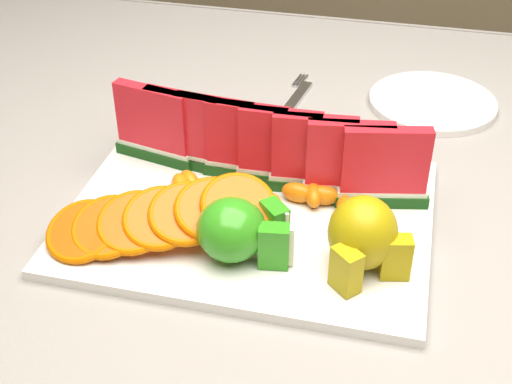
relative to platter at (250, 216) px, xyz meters
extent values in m
cube|color=brown|center=(0.10, 0.10, -0.03)|extent=(1.40, 0.90, 0.03)
cube|color=brown|center=(-0.54, 0.49, -0.40)|extent=(0.06, 0.06, 0.72)
cube|color=slate|center=(0.10, 0.10, -0.01)|extent=(1.52, 1.02, 0.01)
cube|color=slate|center=(0.10, 0.61, -0.10)|extent=(1.52, 0.01, 0.20)
cube|color=silver|center=(0.00, 0.00, 0.00)|extent=(0.40, 0.30, 0.01)
ellipsoid|color=#187B0B|center=(0.00, -0.08, 0.04)|extent=(0.09, 0.09, 0.07)
cube|color=#187B0B|center=(0.04, -0.08, 0.03)|extent=(0.03, 0.02, 0.05)
cube|color=beige|center=(0.05, -0.08, 0.03)|extent=(0.03, 0.01, 0.05)
cube|color=#187B0B|center=(0.04, -0.05, 0.03)|extent=(0.04, 0.04, 0.05)
cube|color=beige|center=(0.04, -0.05, 0.03)|extent=(0.02, 0.02, 0.05)
ellipsoid|color=olive|center=(0.13, -0.06, 0.05)|extent=(0.09, 0.09, 0.08)
cube|color=olive|center=(0.12, -0.10, 0.03)|extent=(0.03, 0.03, 0.05)
cube|color=olive|center=(0.16, -0.07, 0.03)|extent=(0.03, 0.03, 0.05)
cylinder|color=silver|center=(0.19, 0.32, 0.00)|extent=(0.20, 0.20, 0.01)
cube|color=silver|center=(-0.01, 0.26, 0.00)|extent=(0.04, 0.17, 0.00)
cube|color=silver|center=(-0.01, 0.35, 0.00)|extent=(0.01, 0.04, 0.00)
cube|color=silver|center=(-0.01, 0.35, 0.00)|extent=(0.01, 0.04, 0.00)
cube|color=silver|center=(0.00, 0.35, 0.00)|extent=(0.01, 0.04, 0.00)
cube|color=#093B0A|center=(-0.14, 0.08, 0.01)|extent=(0.11, 0.04, 0.01)
cube|color=silver|center=(-0.14, 0.08, 0.02)|extent=(0.10, 0.04, 0.01)
cube|color=#C00100|center=(-0.14, 0.08, 0.07)|extent=(0.10, 0.04, 0.08)
cube|color=#093B0A|center=(-0.10, 0.07, 0.01)|extent=(0.11, 0.04, 0.01)
cube|color=silver|center=(-0.10, 0.07, 0.02)|extent=(0.10, 0.03, 0.01)
cube|color=#C00100|center=(-0.10, 0.07, 0.07)|extent=(0.10, 0.03, 0.08)
cube|color=#093B0A|center=(-0.06, 0.07, 0.01)|extent=(0.11, 0.03, 0.01)
cube|color=silver|center=(-0.06, 0.07, 0.02)|extent=(0.10, 0.03, 0.01)
cube|color=#C00100|center=(-0.06, 0.07, 0.07)|extent=(0.10, 0.02, 0.08)
cube|color=#093B0A|center=(-0.02, 0.07, 0.01)|extent=(0.11, 0.02, 0.01)
cube|color=silver|center=(-0.02, 0.07, 0.02)|extent=(0.10, 0.02, 0.01)
cube|color=#C00100|center=(-0.02, 0.07, 0.07)|extent=(0.10, 0.02, 0.08)
cube|color=#093B0A|center=(0.02, 0.06, 0.01)|extent=(0.11, 0.02, 0.01)
cube|color=silver|center=(0.02, 0.06, 0.02)|extent=(0.10, 0.02, 0.01)
cube|color=#C00100|center=(0.02, 0.06, 0.07)|extent=(0.10, 0.02, 0.08)
cube|color=#093B0A|center=(0.06, 0.06, 0.01)|extent=(0.11, 0.03, 0.01)
cube|color=silver|center=(0.06, 0.06, 0.02)|extent=(0.10, 0.03, 0.01)
cube|color=#C00100|center=(0.06, 0.06, 0.07)|extent=(0.10, 0.02, 0.08)
cube|color=#093B0A|center=(0.10, 0.05, 0.01)|extent=(0.11, 0.04, 0.01)
cube|color=silver|center=(0.10, 0.05, 0.02)|extent=(0.10, 0.03, 0.01)
cube|color=#C00100|center=(0.10, 0.05, 0.07)|extent=(0.10, 0.03, 0.08)
cube|color=#093B0A|center=(0.14, 0.05, 0.01)|extent=(0.11, 0.04, 0.01)
cube|color=silver|center=(0.14, 0.05, 0.02)|extent=(0.10, 0.04, 0.01)
cube|color=#C00100|center=(0.14, 0.05, 0.07)|extent=(0.10, 0.04, 0.08)
cylinder|color=#DA570C|center=(-0.16, -0.09, 0.02)|extent=(0.08, 0.08, 0.03)
torus|color=#C43A00|center=(-0.16, -0.09, 0.02)|extent=(0.09, 0.09, 0.04)
cylinder|color=#DA570C|center=(-0.13, -0.09, 0.03)|extent=(0.08, 0.08, 0.03)
torus|color=#C43A00|center=(-0.13, -0.09, 0.03)|extent=(0.09, 0.09, 0.04)
cylinder|color=#DA570C|center=(-0.10, -0.08, 0.03)|extent=(0.07, 0.07, 0.03)
torus|color=#C43A00|center=(-0.10, -0.08, 0.03)|extent=(0.08, 0.08, 0.04)
cylinder|color=#DA570C|center=(-0.08, -0.07, 0.04)|extent=(0.08, 0.08, 0.03)
torus|color=#C43A00|center=(-0.08, -0.07, 0.04)|extent=(0.09, 0.09, 0.04)
cylinder|color=#DA570C|center=(-0.05, -0.06, 0.04)|extent=(0.09, 0.09, 0.03)
torus|color=#C43A00|center=(-0.05, -0.06, 0.04)|extent=(0.10, 0.10, 0.04)
cylinder|color=#DA570C|center=(-0.03, -0.05, 0.04)|extent=(0.09, 0.09, 0.03)
torus|color=#C43A00|center=(-0.03, -0.05, 0.04)|extent=(0.10, 0.10, 0.04)
cylinder|color=#DA570C|center=(0.00, -0.05, 0.05)|extent=(0.10, 0.10, 0.03)
torus|color=#C43A00|center=(0.00, -0.05, 0.05)|extent=(0.11, 0.11, 0.04)
cylinder|color=#DA570C|center=(-0.10, 0.12, 0.02)|extent=(0.08, 0.08, 0.03)
torus|color=#C43A00|center=(-0.10, 0.12, 0.02)|extent=(0.09, 0.09, 0.03)
cylinder|color=#DA570C|center=(-0.05, 0.12, 0.02)|extent=(0.09, 0.09, 0.03)
torus|color=#C43A00|center=(-0.05, 0.12, 0.02)|extent=(0.10, 0.10, 0.03)
cylinder|color=#DA570C|center=(0.00, 0.12, 0.03)|extent=(0.09, 0.09, 0.03)
torus|color=#C43A00|center=(0.00, 0.12, 0.03)|extent=(0.10, 0.10, 0.03)
cylinder|color=#DA570C|center=(0.04, 0.12, 0.03)|extent=(0.10, 0.10, 0.03)
torus|color=#C43A00|center=(0.04, 0.12, 0.03)|extent=(0.11, 0.11, 0.03)
cylinder|color=#DA570C|center=(0.09, 0.12, 0.03)|extent=(0.10, 0.10, 0.03)
torus|color=#C43A00|center=(0.09, 0.12, 0.03)|extent=(0.11, 0.11, 0.03)
ellipsoid|color=#FC5E16|center=(-0.09, 0.01, 0.02)|extent=(0.03, 0.04, 0.02)
ellipsoid|color=#FC5E16|center=(-0.08, 0.02, 0.02)|extent=(0.04, 0.04, 0.02)
ellipsoid|color=#FC5E16|center=(-0.04, 0.02, 0.02)|extent=(0.04, 0.04, 0.02)
ellipsoid|color=#FC5E16|center=(-0.02, 0.02, 0.02)|extent=(0.04, 0.04, 0.02)
ellipsoid|color=#FC5E16|center=(0.00, 0.02, 0.02)|extent=(0.04, 0.04, 0.02)
ellipsoid|color=#FC5E16|center=(0.03, 0.00, 0.02)|extent=(0.03, 0.04, 0.02)
ellipsoid|color=#FC5E16|center=(0.05, 0.03, 0.02)|extent=(0.04, 0.02, 0.02)
ellipsoid|color=#FC5E16|center=(0.07, 0.03, 0.02)|extent=(0.03, 0.04, 0.02)
ellipsoid|color=#FC5E16|center=(0.08, 0.03, 0.02)|extent=(0.04, 0.02, 0.02)
ellipsoid|color=#FC5E16|center=(0.10, 0.01, 0.02)|extent=(0.03, 0.04, 0.02)
camera|label=1|loc=(0.15, -0.62, 0.49)|focal=50.00mm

